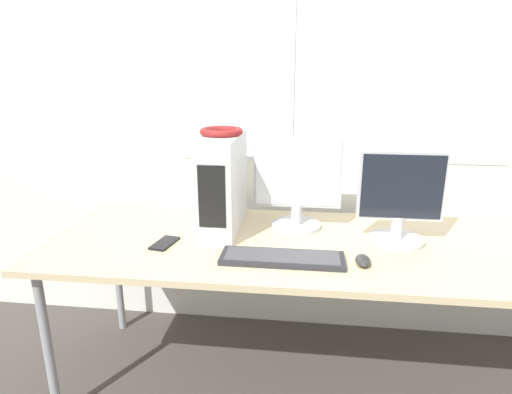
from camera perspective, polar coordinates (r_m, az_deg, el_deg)
wall_back at (r=2.31m, az=11.36°, el=13.47°), size 8.00×0.07×2.70m
desk at (r=1.92m, az=11.40°, el=-7.22°), size 2.60×0.84×0.74m
pc_tower at (r=1.99m, az=-4.49°, el=1.89°), size 0.16×0.46×0.45m
headphones at (r=1.94m, az=-4.65°, el=8.70°), size 0.20×0.20×0.03m
monitor_main at (r=2.01m, az=5.53°, el=1.72°), size 0.41×0.24×0.43m
monitor_right_near at (r=1.93m, az=18.66°, el=-0.34°), size 0.36×0.24×0.40m
keyboard at (r=1.71m, az=3.51°, el=-8.12°), size 0.49×0.16×0.02m
mouse at (r=1.73m, az=14.08°, el=-8.22°), size 0.06×0.10×0.03m
cell_phone at (r=1.91m, az=-12.10°, el=-6.04°), size 0.10×0.16×0.01m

